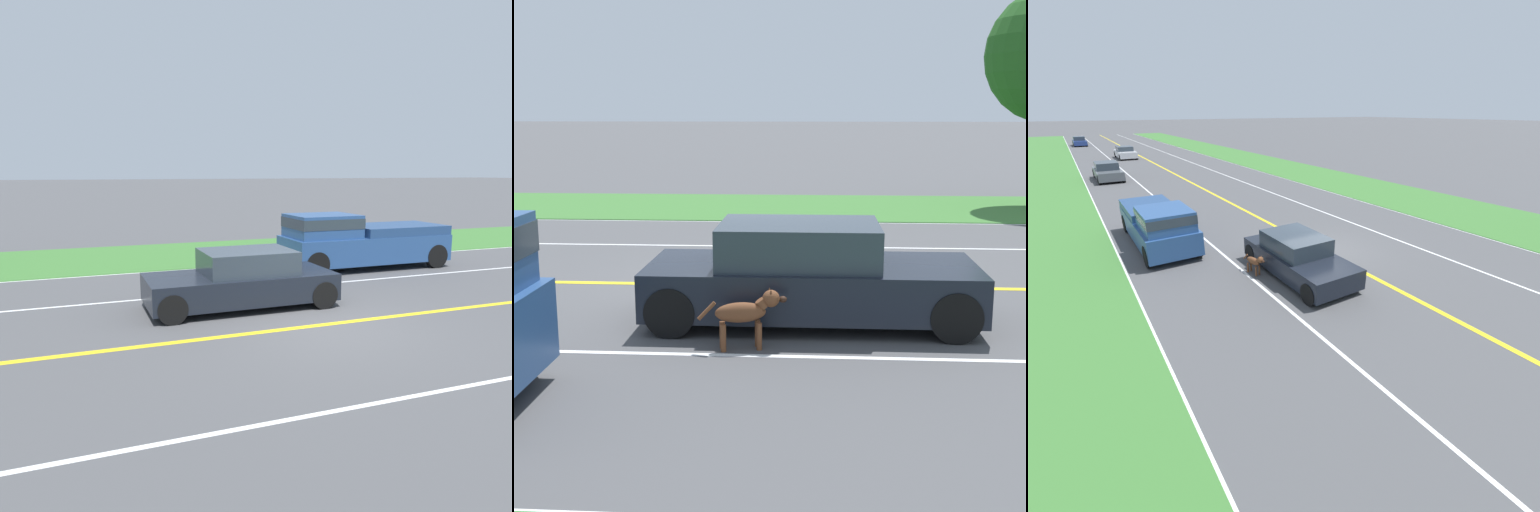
% 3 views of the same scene
% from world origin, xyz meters
% --- Properties ---
extents(ground_plane, '(400.00, 400.00, 0.00)m').
position_xyz_m(ground_plane, '(0.00, 0.00, 0.00)').
color(ground_plane, '#4C4C4F').
extents(centre_divider_line, '(0.18, 160.00, 0.01)m').
position_xyz_m(centre_divider_line, '(0.00, 0.00, 0.00)').
color(centre_divider_line, yellow).
rests_on(centre_divider_line, ground).
extents(lane_edge_line_right, '(0.14, 160.00, 0.01)m').
position_xyz_m(lane_edge_line_right, '(7.00, 0.00, 0.00)').
color(lane_edge_line_right, white).
rests_on(lane_edge_line_right, ground).
extents(lane_dash_same_dir, '(0.10, 160.00, 0.01)m').
position_xyz_m(lane_dash_same_dir, '(3.50, 0.00, 0.00)').
color(lane_dash_same_dir, white).
rests_on(lane_dash_same_dir, ground).
extents(lane_dash_oncoming, '(0.10, 160.00, 0.01)m').
position_xyz_m(lane_dash_oncoming, '(-3.50, 0.00, 0.00)').
color(lane_dash_oncoming, white).
rests_on(lane_dash_oncoming, ground).
extents(grass_verge_right, '(6.00, 160.00, 0.03)m').
position_xyz_m(grass_verge_right, '(10.00, 0.00, 0.01)').
color(grass_verge_right, '#3D7533').
rests_on(grass_verge_right, ground).
extents(ego_car, '(1.89, 4.47, 1.38)m').
position_xyz_m(ego_car, '(2.00, 1.09, 0.64)').
color(ego_car, black).
rests_on(ego_car, ground).
extents(dog, '(0.37, 1.09, 0.75)m').
position_xyz_m(dog, '(3.24, 0.37, 0.47)').
color(dog, brown).
rests_on(dog, ground).
extents(pickup_truck, '(2.02, 5.61, 1.85)m').
position_xyz_m(pickup_truck, '(5.27, -4.14, 0.94)').
color(pickup_truck, '#284C84').
rests_on(pickup_truck, ground).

